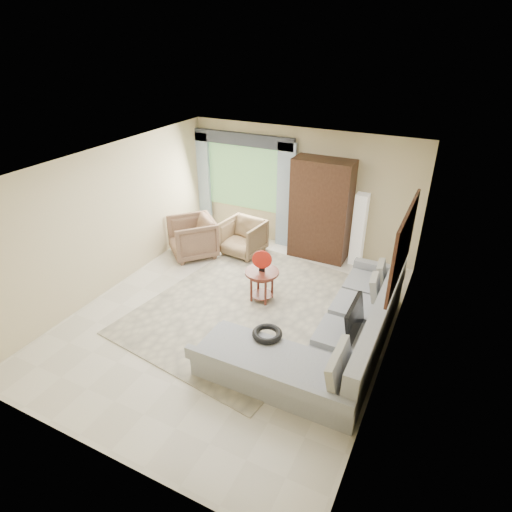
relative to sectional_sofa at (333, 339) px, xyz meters
The scene contains 17 objects.
ground 1.81m from the sectional_sofa, behind, with size 6.00×6.00×0.00m, color silver.
area_rug 1.86m from the sectional_sofa, 162.33° to the left, with size 3.00×4.00×0.02m, color #BAB093.
sectional_sofa is the anchor object (origin of this frame).
tv_screen 0.51m from the sectional_sofa, ahead, with size 0.06×0.74×0.48m, color black.
garden_hose 1.04m from the sectional_sofa, 141.23° to the right, with size 0.43×0.43×0.09m, color black.
coffee_table 1.77m from the sectional_sofa, 152.15° to the left, with size 0.60×0.60×0.60m.
red_disc 1.86m from the sectional_sofa, 152.15° to the left, with size 0.34×0.34×0.03m, color red.
armchair_left 4.03m from the sectional_sofa, 154.48° to the left, with size 0.89×0.92×0.84m, color brown.
armchair_right 3.55m from the sectional_sofa, 139.99° to the left, with size 0.80×0.83×0.75m, color olive.
potted_plant 5.06m from the sectional_sofa, 146.47° to the left, with size 0.47×0.41×0.53m, color #999999.
armoire 3.24m from the sectional_sofa, 113.06° to the left, with size 1.20×0.55×2.10m, color black.
floor_lamp 3.03m from the sectional_sofa, 98.33° to the left, with size 0.24×0.24×1.50m, color silver.
window 4.58m from the sectional_sofa, 134.87° to the left, with size 1.80×0.04×1.40m, color #669E59.
curtain_left 5.25m from the sectional_sofa, 143.84° to the left, with size 0.40×0.08×2.30m, color #9EB7CC.
curtain_right 3.80m from the sectional_sofa, 124.27° to the left, with size 0.40×0.08×2.30m, color #9EB7CC.
valance 4.81m from the sectional_sofa, 135.52° to the left, with size 2.40×0.12×0.26m, color #1E232D.
wall_mirror 1.70m from the sectional_sofa, 37.80° to the left, with size 0.05×1.70×1.05m.
Camera 1 is at (2.98, -5.14, 4.33)m, focal length 30.00 mm.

